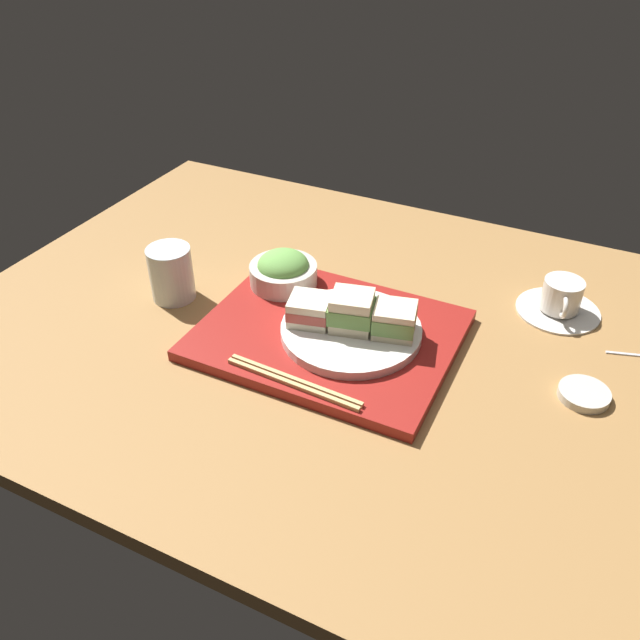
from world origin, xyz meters
The scene contains 11 objects.
ground_plane centered at (0.00, 0.00, -1.50)cm, with size 140.00×100.00×3.00cm, color olive.
serving_tray centered at (-2.73, -4.03, 0.99)cm, with size 41.87×33.25×1.99cm, color maroon.
sandwich_plate centered at (1.17, -3.49, 2.79)cm, with size 23.45×23.45×1.61cm, color white.
sandwich_near centered at (-5.70, -5.04, 5.88)cm, with size 8.02×7.64×4.56cm.
sandwich_middle centered at (1.17, -3.49, 6.76)cm, with size 8.43×7.91×6.32cm.
sandwich_far centered at (8.05, -1.93, 6.15)cm, with size 8.03×7.82×5.10cm.
salad_bowl centered at (-16.43, 5.36, 4.80)cm, with size 12.47×12.47×6.53cm.
chopsticks_pair centered at (-1.69, -18.61, 2.34)cm, with size 23.03×2.98×0.70cm.
coffee_cup centered at (30.93, 21.49, 2.53)cm, with size 14.78×14.78×6.45cm.
drinking_glass centered at (-34.07, -4.84, 5.08)cm, with size 7.96×7.96×10.16cm, color silver.
small_sauce_dish centered at (38.34, 0.25, 0.67)cm, with size 7.72×7.72×1.34cm, color beige.
Camera 1 is at (34.39, -83.13, 67.72)cm, focal length 36.46 mm.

